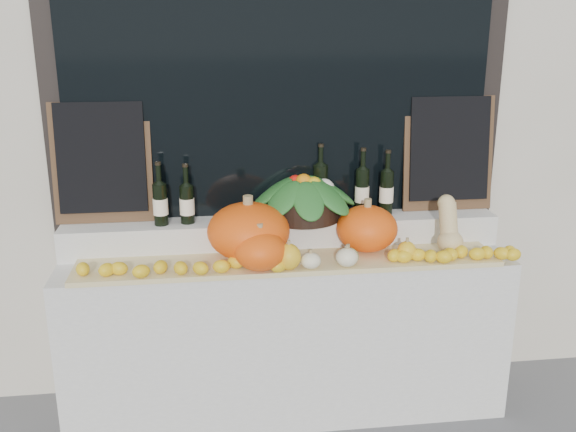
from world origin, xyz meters
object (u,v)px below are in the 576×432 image
at_px(pumpkin_right, 367,228).
at_px(wine_bottle_tall, 320,189).
at_px(pumpkin_left, 249,231).
at_px(butternut_squash, 449,228).
at_px(produce_bowl, 304,196).

xyz_separation_m(pumpkin_right, wine_bottle_tall, (-0.20, 0.24, 0.15)).
bearing_deg(pumpkin_left, wine_bottle_tall, 34.32).
height_order(pumpkin_left, butternut_squash, butternut_squash).
relative_size(pumpkin_left, pumpkin_right, 1.31).
height_order(pumpkin_right, butternut_squash, butternut_squash).
height_order(pumpkin_right, produce_bowl, produce_bowl).
distance_m(pumpkin_right, wine_bottle_tall, 0.35).
relative_size(pumpkin_right, produce_bowl, 0.53).
xyz_separation_m(butternut_squash, wine_bottle_tall, (-0.62, 0.31, 0.15)).
relative_size(pumpkin_left, butternut_squash, 1.45).
bearing_deg(pumpkin_right, wine_bottle_tall, 129.67).
bearing_deg(pumpkin_left, pumpkin_right, 3.32).
bearing_deg(pumpkin_right, butternut_squash, -8.64).
distance_m(pumpkin_left, wine_bottle_tall, 0.51).
height_order(pumpkin_left, pumpkin_right, pumpkin_left).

